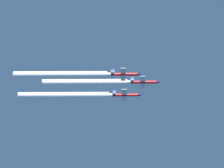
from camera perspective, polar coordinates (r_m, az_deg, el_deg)
jet_lead at (r=341.38m, az=2.26°, el=0.14°), size 8.82×12.85×3.09m
jet_left_wingman at (r=347.75m, az=1.00°, el=-0.76°), size 8.82×12.85×3.09m
jet_right_wingman at (r=334.79m, az=0.92°, el=0.68°), size 8.82×12.85×3.09m
smoke_trail_lead at (r=341.38m, az=-1.78°, el=0.12°), size 2.63×36.36×2.63m
smoke_trail_left_wingman at (r=348.37m, az=-3.23°, el=-0.77°), size 2.63×39.65×2.63m
smoke_trail_right_wingman at (r=335.47m, az=-3.45°, el=0.66°), size 2.63×39.44×2.63m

